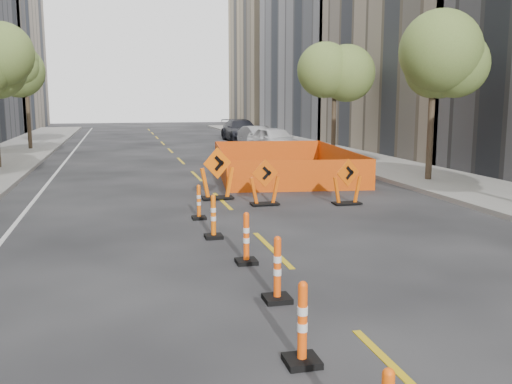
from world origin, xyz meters
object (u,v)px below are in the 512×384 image
object	(u,v)px
channelizer_2	(302,323)
parked_car_near	(274,140)
channelizer_3	(277,269)
chevron_sign_right	(347,182)
parked_car_mid	(258,137)
parked_car_far	(241,130)
chevron_sign_center	(265,182)
channelizer_5	(213,216)
channelizer_4	(246,238)
chevron_sign_left	(217,173)
channelizer_6	(199,202)

from	to	relation	value
channelizer_2	parked_car_near	size ratio (longest dim) A/B	0.23
channelizer_3	parked_car_near	distance (m)	24.27
chevron_sign_right	parked_car_mid	bearing A→B (deg)	66.20
parked_car_mid	parked_car_far	distance (m)	5.47
chevron_sign_center	channelizer_5	bearing A→B (deg)	-128.63
channelizer_3	chevron_sign_right	bearing A→B (deg)	60.18
channelizer_2	parked_car_far	distance (m)	36.76
channelizer_4	chevron_sign_left	size ratio (longest dim) A/B	0.62
channelizer_5	channelizer_3	bearing A→B (deg)	-86.01
parked_car_near	chevron_sign_center	bearing A→B (deg)	-116.69
channelizer_4	parked_car_far	world-z (taller)	parked_car_far
parked_car_near	chevron_sign_left	bearing A→B (deg)	-122.62
channelizer_2	parked_car_mid	xyz separation A→B (m)	(6.97, 30.62, 0.16)
chevron_sign_center	parked_car_near	distance (m)	15.97
channelizer_3	chevron_sign_right	world-z (taller)	chevron_sign_right
channelizer_5	parked_car_mid	size ratio (longest dim) A/B	0.25
channelizer_4	channelizer_6	world-z (taller)	channelizer_4
channelizer_4	parked_car_near	xyz separation A→B (m)	(6.44, 21.22, 0.28)
parked_car_near	channelizer_4	bearing A→B (deg)	-117.07
channelizer_3	parked_car_mid	size ratio (longest dim) A/B	0.26
parked_car_far	channelizer_2	bearing A→B (deg)	-102.07
channelizer_4	chevron_sign_right	distance (m)	6.97
chevron_sign_center	parked_car_far	world-z (taller)	parked_car_far
channelizer_3	channelizer_5	xyz separation A→B (m)	(-0.30, 4.36, -0.02)
channelizer_6	channelizer_3	bearing A→B (deg)	-87.04
channelizer_3	channelizer_4	size ratio (longest dim) A/B	1.04
channelizer_6	chevron_sign_right	distance (m)	4.82
chevron_sign_left	chevron_sign_right	size ratio (longest dim) A/B	1.19
parked_car_near	chevron_sign_right	bearing A→B (deg)	-107.64
parked_car_far	chevron_sign_left	bearing A→B (deg)	-104.95
channelizer_3	channelizer_6	bearing A→B (deg)	92.96
channelizer_6	parked_car_near	size ratio (longest dim) A/B	0.20
parked_car_near	parked_car_far	world-z (taller)	parked_car_far
channelizer_4	chevron_sign_center	bearing A→B (deg)	72.14
channelizer_5	parked_car_far	size ratio (longest dim) A/B	0.18
chevron_sign_center	parked_car_near	world-z (taller)	parked_car_near
channelizer_3	chevron_sign_left	xyz separation A→B (m)	(0.67, 9.46, 0.30)
chevron_sign_left	chevron_sign_right	distance (m)	4.13
channelizer_6	chevron_sign_right	xyz separation A→B (m)	(4.70, 1.06, 0.24)
chevron_sign_center	parked_car_near	bearing A→B (deg)	65.34
channelizer_2	parked_car_mid	size ratio (longest dim) A/B	0.25
channelizer_6	chevron_sign_right	bearing A→B (deg)	12.69
channelizer_2	parked_car_near	distance (m)	26.46
channelizer_4	chevron_sign_center	xyz separation A→B (m)	(1.90, 5.91, 0.19)
channelizer_5	parked_car_mid	bearing A→B (deg)	73.84
channelizer_5	chevron_sign_left	world-z (taller)	chevron_sign_left
channelizer_5	chevron_sign_right	distance (m)	5.68
parked_car_far	channelizer_3	bearing A→B (deg)	-102.27
channelizer_3	channelizer_5	size ratio (longest dim) A/B	1.04
channelizer_2	channelizer_5	xyz separation A→B (m)	(-0.00, 6.55, -0.02)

